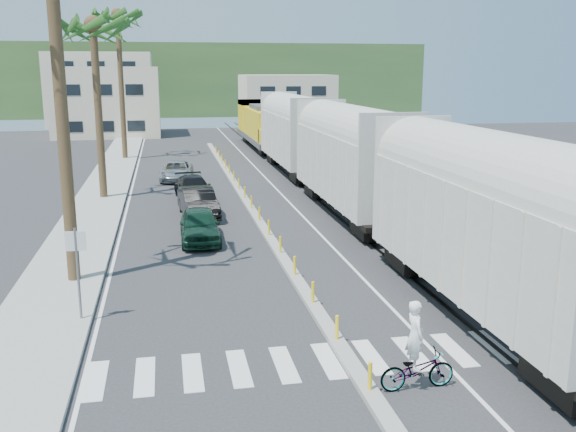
# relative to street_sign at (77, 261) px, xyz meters

# --- Properties ---
(ground) EXTENTS (140.00, 140.00, 0.00)m
(ground) POSITION_rel_street_sign_xyz_m (7.30, -2.00, -1.97)
(ground) COLOR #28282B
(ground) RESTS_ON ground
(sidewalk) EXTENTS (3.00, 90.00, 0.15)m
(sidewalk) POSITION_rel_street_sign_xyz_m (-1.20, 23.00, -1.90)
(sidewalk) COLOR gray
(sidewalk) RESTS_ON ground
(rails) EXTENTS (1.56, 100.00, 0.06)m
(rails) POSITION_rel_street_sign_xyz_m (12.30, 26.00, -1.94)
(rails) COLOR black
(rails) RESTS_ON ground
(median) EXTENTS (0.45, 60.00, 0.85)m
(median) POSITION_rel_street_sign_xyz_m (7.30, 17.96, -1.88)
(median) COLOR gray
(median) RESTS_ON ground
(crosswalk) EXTENTS (14.00, 2.20, 0.01)m
(crosswalk) POSITION_rel_street_sign_xyz_m (7.30, -4.00, -1.97)
(crosswalk) COLOR silver
(crosswalk) RESTS_ON ground
(lane_markings) EXTENTS (9.42, 90.00, 0.01)m
(lane_markings) POSITION_rel_street_sign_xyz_m (5.15, 23.00, -1.97)
(lane_markings) COLOR silver
(lane_markings) RESTS_ON ground
(freight_train) EXTENTS (3.00, 60.94, 5.85)m
(freight_train) POSITION_rel_street_sign_xyz_m (12.30, 18.74, 0.93)
(freight_train) COLOR #B6B3A7
(freight_train) RESTS_ON ground
(palm_trees) EXTENTS (3.50, 37.20, 13.75)m
(palm_trees) POSITION_rel_street_sign_xyz_m (-0.80, 20.70, 8.84)
(palm_trees) COLOR brown
(palm_trees) RESTS_ON ground
(street_sign) EXTENTS (0.60, 0.08, 3.00)m
(street_sign) POSITION_rel_street_sign_xyz_m (0.00, 0.00, 0.00)
(street_sign) COLOR slate
(street_sign) RESTS_ON ground
(buildings) EXTENTS (38.00, 27.00, 10.00)m
(buildings) POSITION_rel_street_sign_xyz_m (0.89, 69.66, 2.39)
(buildings) COLOR beige
(buildings) RESTS_ON ground
(hillside) EXTENTS (80.00, 20.00, 12.00)m
(hillside) POSITION_rel_street_sign_xyz_m (7.30, 98.00, 4.03)
(hillside) COLOR #385628
(hillside) RESTS_ON ground
(car_lead) EXTENTS (1.86, 4.43, 1.50)m
(car_lead) POSITION_rel_street_sign_xyz_m (4.14, 9.05, -1.22)
(car_lead) COLOR #103021
(car_lead) RESTS_ON ground
(car_second) EXTENTS (2.61, 5.03, 1.55)m
(car_second) POSITION_rel_street_sign_xyz_m (4.34, 14.10, -1.20)
(car_second) COLOR black
(car_second) RESTS_ON ground
(car_third) EXTENTS (2.89, 5.13, 1.37)m
(car_third) POSITION_rel_street_sign_xyz_m (4.32, 18.88, -1.28)
(car_third) COLOR black
(car_third) RESTS_ON ground
(car_rear) EXTENTS (2.98, 5.11, 1.32)m
(car_rear) POSITION_rel_street_sign_xyz_m (3.48, 26.09, -1.31)
(car_rear) COLOR #A2A5A7
(car_rear) RESTS_ON ground
(cyclist) EXTENTS (0.83, 1.93, 2.27)m
(cyclist) POSITION_rel_street_sign_xyz_m (8.50, -5.90, -1.24)
(cyclist) COLOR #9EA0A5
(cyclist) RESTS_ON ground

